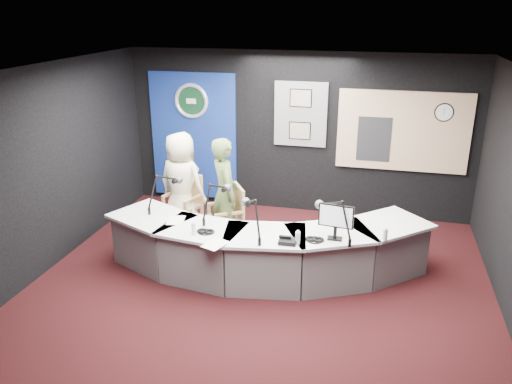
% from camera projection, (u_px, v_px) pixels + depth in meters
% --- Properties ---
extents(ground, '(6.00, 6.00, 0.00)m').
position_uv_depth(ground, '(256.00, 294.00, 6.63)').
color(ground, black).
rests_on(ground, ground).
extents(ceiling, '(6.00, 6.00, 0.02)m').
position_uv_depth(ceiling, '(256.00, 74.00, 5.66)').
color(ceiling, silver).
rests_on(ceiling, ground).
extents(wall_back, '(6.00, 0.02, 2.80)m').
position_uv_depth(wall_back, '(297.00, 134.00, 8.88)').
color(wall_back, black).
rests_on(wall_back, ground).
extents(wall_front, '(6.00, 0.02, 2.80)m').
position_uv_depth(wall_front, '(150.00, 345.00, 3.41)').
color(wall_front, black).
rests_on(wall_front, ground).
extents(wall_left, '(0.02, 6.00, 2.80)m').
position_uv_depth(wall_left, '(37.00, 174.00, 6.81)').
color(wall_left, black).
rests_on(wall_left, ground).
extents(broadcast_desk, '(4.50, 1.90, 0.75)m').
position_uv_depth(broadcast_desk, '(262.00, 249.00, 7.01)').
color(broadcast_desk, silver).
rests_on(broadcast_desk, ground).
extents(backdrop_panel, '(1.60, 0.05, 2.30)m').
position_uv_depth(backdrop_panel, '(194.00, 136.00, 9.33)').
color(backdrop_panel, navy).
rests_on(backdrop_panel, wall_back).
extents(agency_seal, '(0.63, 0.07, 0.63)m').
position_uv_depth(agency_seal, '(191.00, 101.00, 9.06)').
color(agency_seal, silver).
rests_on(agency_seal, backdrop_panel).
extents(seal_center, '(0.48, 0.01, 0.48)m').
position_uv_depth(seal_center, '(191.00, 101.00, 9.07)').
color(seal_center, '#0E341B').
rests_on(seal_center, backdrop_panel).
extents(pinboard, '(0.90, 0.04, 1.10)m').
position_uv_depth(pinboard, '(301.00, 114.00, 8.72)').
color(pinboard, slate).
rests_on(pinboard, wall_back).
extents(framed_photo_upper, '(0.34, 0.02, 0.27)m').
position_uv_depth(framed_photo_upper, '(301.00, 98.00, 8.59)').
color(framed_photo_upper, '#81715E').
rests_on(framed_photo_upper, pinboard).
extents(framed_photo_lower, '(0.34, 0.02, 0.27)m').
position_uv_depth(framed_photo_lower, '(300.00, 131.00, 8.79)').
color(framed_photo_lower, '#81715E').
rests_on(framed_photo_lower, pinboard).
extents(booth_window_frame, '(2.12, 0.06, 1.32)m').
position_uv_depth(booth_window_frame, '(403.00, 131.00, 8.41)').
color(booth_window_frame, tan).
rests_on(booth_window_frame, wall_back).
extents(booth_glow, '(2.00, 0.02, 1.20)m').
position_uv_depth(booth_glow, '(403.00, 132.00, 8.40)').
color(booth_glow, beige).
rests_on(booth_glow, booth_window_frame).
extents(equipment_rack, '(0.55, 0.02, 0.75)m').
position_uv_depth(equipment_rack, '(374.00, 139.00, 8.53)').
color(equipment_rack, black).
rests_on(equipment_rack, booth_window_frame).
extents(wall_clock, '(0.28, 0.01, 0.28)m').
position_uv_depth(wall_clock, '(444.00, 112.00, 8.13)').
color(wall_clock, white).
rests_on(wall_clock, booth_window_frame).
extents(armchair_left, '(0.65, 0.65, 0.91)m').
position_uv_depth(armchair_left, '(183.00, 206.00, 8.27)').
color(armchair_left, tan).
rests_on(armchair_left, ground).
extents(armchair_right, '(0.66, 0.66, 0.86)m').
position_uv_depth(armchair_right, '(225.00, 220.00, 7.79)').
color(armchair_right, tan).
rests_on(armchair_right, ground).
extents(draped_jacket, '(0.50, 0.26, 0.70)m').
position_uv_depth(draped_jacket, '(182.00, 191.00, 8.45)').
color(draped_jacket, gray).
rests_on(draped_jacket, armchair_left).
extents(person_man, '(0.91, 0.70, 1.67)m').
position_uv_depth(person_man, '(182.00, 184.00, 8.13)').
color(person_man, '#F4EFC3').
rests_on(person_man, ground).
extents(person_woman, '(0.68, 0.75, 1.72)m').
position_uv_depth(person_woman, '(225.00, 194.00, 7.64)').
color(person_woman, '#556B38').
rests_on(person_woman, ground).
extents(computer_monitor, '(0.47, 0.09, 0.32)m').
position_uv_depth(computer_monitor, '(336.00, 216.00, 6.32)').
color(computer_monitor, black).
rests_on(computer_monitor, broadcast_desk).
extents(desk_phone, '(0.22, 0.18, 0.05)m').
position_uv_depth(desk_phone, '(288.00, 242.00, 6.31)').
color(desk_phone, black).
rests_on(desk_phone, broadcast_desk).
extents(headphones_near, '(0.23, 0.23, 0.04)m').
position_uv_depth(headphones_near, '(315.00, 239.00, 6.39)').
color(headphones_near, black).
rests_on(headphones_near, broadcast_desk).
extents(headphones_far, '(0.22, 0.22, 0.04)m').
position_uv_depth(headphones_far, '(206.00, 231.00, 6.61)').
color(headphones_far, black).
rests_on(headphones_far, broadcast_desk).
extents(paper_stack, '(0.28, 0.36, 0.00)m').
position_uv_depth(paper_stack, '(176.00, 220.00, 6.99)').
color(paper_stack, white).
rests_on(paper_stack, broadcast_desk).
extents(notepad, '(0.32, 0.37, 0.00)m').
position_uv_depth(notepad, '(215.00, 244.00, 6.29)').
color(notepad, white).
rests_on(notepad, broadcast_desk).
extents(boom_mic_a, '(0.35, 0.70, 0.60)m').
position_uv_depth(boom_mic_a, '(164.00, 188.00, 7.31)').
color(boom_mic_a, black).
rests_on(boom_mic_a, broadcast_desk).
extents(boom_mic_b, '(0.27, 0.72, 0.60)m').
position_uv_depth(boom_mic_b, '(216.00, 197.00, 6.97)').
color(boom_mic_b, black).
rests_on(boom_mic_b, broadcast_desk).
extents(boom_mic_c, '(0.44, 0.65, 0.60)m').
position_uv_depth(boom_mic_c, '(252.00, 213.00, 6.44)').
color(boom_mic_c, black).
rests_on(boom_mic_c, broadcast_desk).
extents(boom_mic_d, '(0.56, 0.56, 0.60)m').
position_uv_depth(boom_mic_d, '(334.00, 215.00, 6.38)').
color(boom_mic_d, black).
rests_on(boom_mic_d, broadcast_desk).
extents(water_bottles, '(2.44, 0.46, 0.18)m').
position_uv_depth(water_bottles, '(288.00, 231.00, 6.45)').
color(water_bottles, silver).
rests_on(water_bottles, broadcast_desk).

